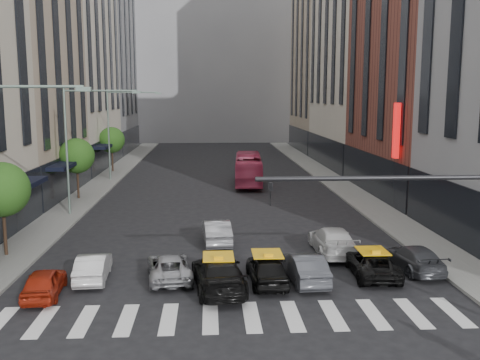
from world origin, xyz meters
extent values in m
plane|color=black|center=(0.00, 0.00, 0.00)|extent=(160.00, 160.00, 0.00)
cube|color=slate|center=(-11.50, 30.00, 0.07)|extent=(3.00, 96.00, 0.15)
cube|color=slate|center=(11.50, 30.00, 0.07)|extent=(3.00, 96.00, 0.15)
cube|color=tan|center=(-17.00, 28.00, 12.00)|extent=(8.00, 16.00, 24.00)
cube|color=beige|center=(-17.00, 46.00, 18.00)|extent=(8.00, 20.00, 36.00)
cube|color=gray|center=(-17.00, 65.00, 15.00)|extent=(8.00, 18.00, 30.00)
cube|color=brown|center=(17.00, 27.00, 13.00)|extent=(8.00, 18.00, 26.00)
cube|color=tan|center=(17.00, 65.00, 14.00)|extent=(8.00, 18.00, 28.00)
cube|color=gray|center=(0.00, 85.00, 18.00)|extent=(30.00, 10.00, 36.00)
cylinder|color=black|center=(-11.80, 10.00, 1.72)|extent=(0.18, 0.18, 3.15)
sphere|color=#184112|center=(-11.80, 10.00, 3.66)|extent=(2.88, 2.88, 2.88)
cylinder|color=black|center=(-11.80, 26.00, 1.72)|extent=(0.18, 0.18, 3.15)
sphere|color=#184112|center=(-11.80, 26.00, 3.66)|extent=(2.88, 2.88, 2.88)
cylinder|color=black|center=(-11.80, 42.00, 1.72)|extent=(0.18, 0.18, 3.15)
sphere|color=#184112|center=(-11.80, 42.00, 3.66)|extent=(2.88, 2.88, 2.88)
cylinder|color=gray|center=(-8.50, 4.00, 8.85)|extent=(5.00, 0.12, 0.12)
cube|color=gray|center=(-6.00, 4.00, 8.75)|extent=(0.60, 0.25, 0.18)
cylinder|color=gray|center=(-11.00, 20.00, 4.65)|extent=(0.16, 0.16, 9.00)
cylinder|color=gray|center=(-8.50, 20.00, 8.85)|extent=(5.00, 0.12, 0.12)
cube|color=gray|center=(-6.00, 20.00, 8.75)|extent=(0.60, 0.25, 0.18)
cylinder|color=gray|center=(-11.00, 36.00, 4.65)|extent=(0.16, 0.16, 9.00)
cylinder|color=gray|center=(-8.50, 36.00, 8.85)|extent=(5.00, 0.12, 0.12)
cube|color=gray|center=(-6.00, 36.00, 8.75)|extent=(0.60, 0.25, 0.18)
cylinder|color=black|center=(5.50, -1.00, 5.80)|extent=(10.00, 0.16, 0.16)
imported|color=black|center=(1.00, -1.00, 5.30)|extent=(0.13, 0.16, 0.80)
cube|color=red|center=(12.60, 20.00, 6.00)|extent=(0.30, 0.70, 4.00)
imported|color=#9A200E|center=(-8.07, 4.18, 0.61)|extent=(1.73, 3.70, 1.23)
imported|color=silver|center=(-6.43, 6.18, 0.63)|extent=(1.57, 3.89, 1.26)
imported|color=#9E9EA3|center=(-2.90, 6.07, 0.59)|extent=(2.50, 4.46, 1.18)
imported|color=black|center=(-0.63, 4.55, 0.75)|extent=(2.64, 5.35, 1.49)
imported|color=black|center=(1.60, 5.22, 0.69)|extent=(1.81, 4.11, 1.38)
imported|color=#404248|center=(3.38, 5.38, 0.68)|extent=(1.69, 4.20, 1.36)
imported|color=black|center=(6.70, 5.97, 0.60)|extent=(2.21, 4.43, 1.21)
imported|color=#383A3F|center=(9.00, 6.62, 0.63)|extent=(2.05, 4.42, 1.25)
imported|color=#A8A9AE|center=(-0.60, 12.09, 0.71)|extent=(1.79, 4.39, 1.42)
imported|color=silver|center=(5.66, 9.69, 0.73)|extent=(2.13, 5.06, 1.46)
imported|color=#CA3B61|center=(2.82, 33.27, 1.46)|extent=(3.10, 10.59, 2.91)
camera|label=1|loc=(-0.99, -18.09, 8.47)|focal=40.00mm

